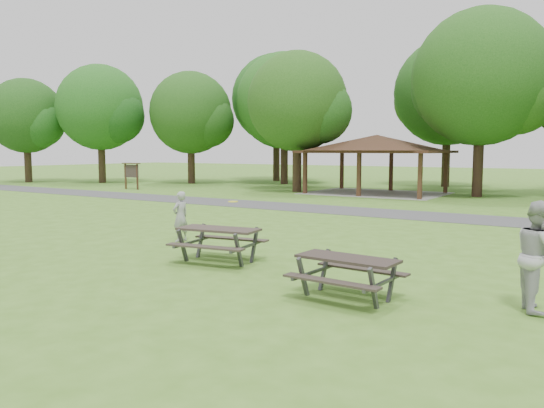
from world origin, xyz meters
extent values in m
plane|color=#457621|center=(0.00, 0.00, 0.00)|extent=(160.00, 160.00, 0.00)
cube|color=#434245|center=(0.00, 14.00, 0.01)|extent=(120.00, 3.20, 0.02)
cube|color=#321D12|center=(-7.70, 21.30, 1.30)|extent=(0.22, 0.22, 2.60)
cube|color=#391D14|center=(-7.70, 26.70, 1.30)|extent=(0.22, 0.22, 2.60)
cube|color=#362013|center=(-4.00, 21.30, 1.30)|extent=(0.22, 0.22, 2.60)
cube|color=#361C13|center=(-4.00, 26.70, 1.30)|extent=(0.22, 0.22, 2.60)
cube|color=#3B2215|center=(-0.30, 21.30, 1.30)|extent=(0.22, 0.22, 2.60)
cube|color=#362013|center=(-0.30, 26.70, 1.30)|extent=(0.22, 0.22, 2.60)
cube|color=#341E15|center=(-4.00, 24.00, 2.68)|extent=(8.60, 6.60, 0.16)
pyramid|color=#321F14|center=(-4.00, 24.00, 3.26)|extent=(7.01, 7.01, 1.00)
cube|color=gray|center=(-4.00, 24.00, 0.01)|extent=(8.40, 6.40, 0.03)
cube|color=#3B2415|center=(-20.60, 18.00, 0.90)|extent=(0.10, 0.10, 1.80)
cube|color=#361E13|center=(-19.40, 18.00, 0.90)|extent=(0.10, 0.10, 1.80)
cube|color=#2E2521|center=(-20.00, 18.00, 1.30)|extent=(1.40, 0.06, 0.90)
cube|color=black|center=(-20.00, 18.00, 1.85)|extent=(1.60, 0.30, 0.06)
cylinder|color=black|center=(-28.00, 22.00, 1.84)|extent=(0.60, 0.60, 3.67)
sphere|color=#194F16|center=(-28.00, 22.00, 6.38)|extent=(7.20, 7.20, 7.20)
sphere|color=#124112|center=(-26.38, 22.30, 5.66)|extent=(4.68, 4.68, 4.68)
sphere|color=#184714|center=(-29.44, 21.80, 5.83)|extent=(4.32, 4.32, 4.32)
cylinder|color=black|center=(-21.00, 25.50, 1.66)|extent=(0.60, 0.60, 3.32)
sphere|color=#1A4513|center=(-21.00, 25.50, 5.88)|extent=(6.80, 6.80, 6.80)
sphere|color=#184313|center=(-19.47, 25.80, 5.20)|extent=(4.42, 4.42, 4.42)
sphere|color=#194814|center=(-22.36, 25.30, 5.37)|extent=(4.08, 4.08, 4.08)
cylinder|color=black|center=(-14.00, 29.00, 1.92)|extent=(0.60, 0.60, 3.85)
sphere|color=#1A4E16|center=(-14.00, 29.00, 6.77)|extent=(7.80, 7.80, 7.80)
sphere|color=#124112|center=(-12.25, 29.30, 5.99)|extent=(5.07, 5.07, 5.07)
sphere|color=#1C4A15|center=(-15.56, 28.80, 6.19)|extent=(4.68, 4.68, 4.68)
cylinder|color=black|center=(-9.00, 22.50, 1.75)|extent=(0.60, 0.60, 3.50)
sphere|color=#1D4714|center=(-9.00, 22.50, 5.97)|extent=(6.60, 6.60, 6.60)
sphere|color=#184614|center=(-7.52, 22.80, 5.31)|extent=(4.29, 4.29, 4.29)
sphere|color=#1A3F12|center=(-10.32, 22.30, 5.48)|extent=(3.96, 3.96, 3.96)
cylinder|color=black|center=(2.00, 25.00, 2.01)|extent=(0.60, 0.60, 4.02)
sphere|color=#1B4814|center=(2.00, 25.00, 7.02)|extent=(8.00, 8.00, 8.00)
sphere|color=#1F4B15|center=(3.80, 25.30, 6.22)|extent=(5.20, 5.20, 5.20)
sphere|color=#154012|center=(0.40, 24.80, 6.42)|extent=(4.80, 4.80, 4.80)
cylinder|color=black|center=(-17.00, 32.50, 2.19)|extent=(0.60, 0.60, 4.38)
sphere|color=#164914|center=(-17.00, 32.50, 7.38)|extent=(8.00, 8.00, 8.00)
sphere|color=#1B4614|center=(-15.20, 32.80, 6.58)|extent=(5.20, 5.20, 5.20)
sphere|color=#194C15|center=(-18.60, 32.30, 6.78)|extent=(4.80, 4.80, 4.80)
cylinder|color=black|center=(-2.00, 33.00, 2.06)|extent=(0.60, 0.60, 4.13)
sphere|color=#174413|center=(-2.00, 33.00, 7.13)|extent=(8.00, 8.00, 8.00)
sphere|color=#154B16|center=(-0.20, 33.30, 6.33)|extent=(5.20, 5.20, 5.20)
sphere|color=#214D16|center=(-3.60, 32.80, 6.53)|extent=(4.80, 4.80, 4.80)
cylinder|color=black|center=(-34.00, 19.00, 1.66)|extent=(0.60, 0.60, 3.32)
sphere|color=#164012|center=(-34.00, 19.00, 5.72)|extent=(6.40, 6.40, 6.40)
sphere|color=#164814|center=(-32.56, 19.30, 5.08)|extent=(4.16, 4.16, 4.16)
sphere|color=#234F16|center=(-35.28, 18.80, 5.24)|extent=(3.84, 3.84, 3.84)
cube|color=#312823|center=(0.70, 2.03, 0.82)|extent=(2.12, 1.10, 0.06)
cube|color=#322924|center=(0.80, 1.37, 0.49)|extent=(2.05, 0.60, 0.04)
cube|color=#332A24|center=(0.59, 2.69, 0.49)|extent=(2.05, 0.60, 0.04)
cube|color=#3A3A3C|center=(-0.01, 1.49, 0.41)|extent=(0.13, 0.43, 0.88)
cube|color=#444446|center=(-0.14, 2.33, 0.41)|extent=(0.13, 0.43, 0.88)
cube|color=#424245|center=(-0.07, 1.91, 0.45)|extent=(0.32, 1.64, 0.06)
cube|color=#3C3C3E|center=(1.53, 1.73, 0.41)|extent=(0.13, 0.43, 0.88)
cube|color=#3A3A3C|center=(1.40, 2.57, 0.41)|extent=(0.13, 0.43, 0.88)
cube|color=#3E3E40|center=(1.47, 2.15, 0.45)|extent=(0.32, 1.64, 0.06)
cube|color=black|center=(4.78, 0.74, 0.77)|extent=(1.92, 0.85, 0.05)
cube|color=#2C2420|center=(4.75, 0.12, 0.45)|extent=(1.89, 0.38, 0.04)
cube|color=#2D2521|center=(4.82, 1.36, 0.45)|extent=(1.89, 0.38, 0.04)
cube|color=#454548|center=(4.04, 0.39, 0.38)|extent=(0.08, 0.40, 0.82)
cube|color=#404042|center=(4.08, 1.18, 0.38)|extent=(0.08, 0.40, 0.82)
cube|color=#38383B|center=(4.06, 0.79, 0.41)|extent=(0.15, 1.53, 0.05)
cube|color=#444446|center=(5.48, 0.31, 0.38)|extent=(0.08, 0.40, 0.82)
cube|color=#39393B|center=(5.53, 1.09, 0.38)|extent=(0.08, 0.40, 0.82)
cube|color=#464649|center=(5.50, 0.70, 0.41)|extent=(0.15, 1.53, 0.05)
cylinder|color=#FFF428|center=(0.19, 3.30, 1.38)|extent=(0.29, 0.29, 0.02)
imported|color=#97979A|center=(-2.15, 3.74, 0.77)|extent=(0.42, 0.59, 1.53)
imported|color=#ACACAF|center=(7.87, 1.86, 0.96)|extent=(1.01, 1.13, 1.92)
camera|label=1|loc=(8.88, -8.16, 2.77)|focal=35.00mm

